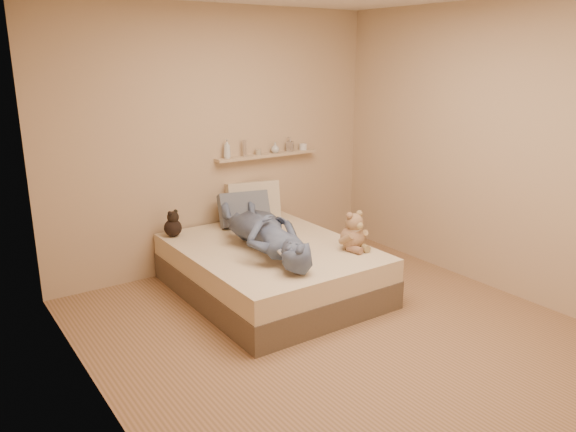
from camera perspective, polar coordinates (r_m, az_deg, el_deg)
room at (r=4.16m, az=5.09°, el=4.59°), size 3.80×3.80×3.80m
bed at (r=5.19m, az=-1.76°, el=-5.42°), size 1.50×1.90×0.45m
game_console at (r=4.56m, az=-0.20°, el=-3.58°), size 0.17×0.12×0.05m
teddy_bear at (r=5.00m, az=6.68°, el=-1.81°), size 0.29×0.28×0.36m
dark_plush at (r=5.45m, az=-11.61°, el=-0.92°), size 0.17×0.17×0.26m
pillow_cream at (r=5.89m, az=-3.59°, el=1.53°), size 0.59×0.34×0.42m
pillow_grey at (r=5.69m, az=-4.48°, el=0.68°), size 0.55×0.37×0.37m
person at (r=4.93m, az=-2.32°, el=-1.60°), size 0.78×1.55×0.35m
wall_shelf at (r=5.98m, az=-2.12°, el=6.19°), size 1.20×0.12×0.03m
shelf_bottles at (r=5.95m, az=-2.28°, el=6.98°), size 1.03×0.10×0.19m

